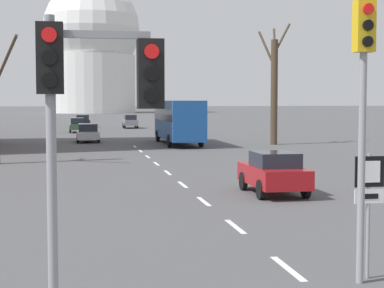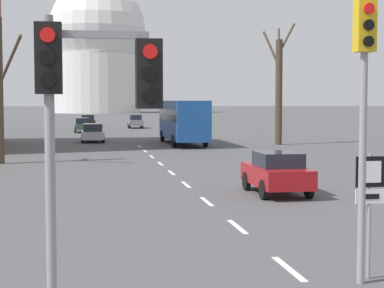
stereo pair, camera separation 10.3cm
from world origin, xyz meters
name	(u,v)px [view 1 (the left image)]	position (x,y,z in m)	size (l,w,h in m)	color
lane_stripe_1	(288,268)	(0.00, 6.72, 0.00)	(0.16, 2.00, 0.01)	silver
lane_stripe_2	(235,226)	(0.00, 11.22, 0.00)	(0.16, 2.00, 0.01)	silver
lane_stripe_3	(204,201)	(0.00, 15.72, 0.00)	(0.16, 2.00, 0.01)	silver
lane_stripe_4	(183,185)	(0.00, 20.22, 0.00)	(0.16, 2.00, 0.01)	silver
lane_stripe_5	(168,173)	(0.00, 24.72, 0.00)	(0.16, 2.00, 0.01)	silver
lane_stripe_6	(156,164)	(0.00, 29.22, 0.00)	(0.16, 2.00, 0.01)	silver
lane_stripe_7	(148,157)	(0.00, 33.72, 0.00)	(0.16, 2.00, 0.01)	silver
lane_stripe_8	(141,151)	(0.00, 38.22, 0.00)	(0.16, 2.00, 0.01)	silver
lane_stripe_9	(135,146)	(0.00, 42.72, 0.00)	(0.16, 2.00, 0.01)	silver
traffic_signal_centre_tall	(363,85)	(1.01, 5.45, 3.78)	(0.36, 0.34, 5.44)	gray
traffic_signal_near_left	(87,100)	(-4.14, 3.06, 3.49)	(1.72, 0.34, 4.63)	gray
route_sign_post	(369,194)	(1.30, 5.73, 1.67)	(0.60, 0.08, 2.45)	gray
sedan_near_left	(77,125)	(-4.30, 65.50, 0.81)	(1.68, 4.31, 1.61)	#2D4C33
sedan_near_right	(88,133)	(-3.42, 48.71, 0.78)	(1.90, 4.51, 1.55)	#B7B7BC
sedan_mid_centre	(168,128)	(4.28, 55.35, 0.83)	(1.89, 4.24, 1.60)	silver
sedan_far_left	(274,172)	(2.89, 16.95, 0.82)	(1.85, 3.90, 1.59)	maroon
sedan_far_right	(83,121)	(-3.61, 79.18, 0.83)	(1.95, 4.28, 1.63)	black
sedan_distant_centre	(130,121)	(2.32, 75.44, 0.86)	(1.74, 4.55, 1.69)	slate
city_bus	(178,119)	(3.65, 44.53, 2.05)	(2.66, 10.80, 3.48)	#19478C
bare_tree_right_near	(274,86)	(11.08, 43.06, 4.62)	(2.71, 2.01, 9.77)	#473828
capitol_dome	(92,47)	(0.00, 180.94, 18.87)	(27.43, 27.43, 38.74)	silver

